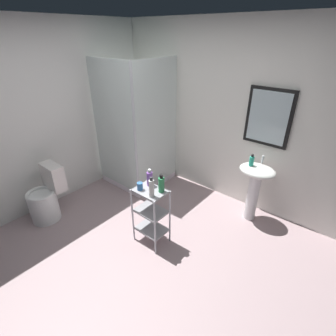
{
  "coord_description": "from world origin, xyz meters",
  "views": [
    {
      "loc": [
        1.61,
        -1.37,
        2.3
      ],
      "look_at": [
        -0.24,
        0.83,
        0.75
      ],
      "focal_mm": 27.18,
      "sensor_mm": 36.0,
      "label": 1
    }
  ],
  "objects_px": {
    "pedestal_sink": "(255,182)",
    "hand_soap_bottle": "(252,161)",
    "conditioner_bottle_purple": "(150,178)",
    "body_wash_bottle_green": "(161,184)",
    "toilet": "(46,198)",
    "rinse_cup": "(140,186)",
    "shower_stall": "(138,158)",
    "storage_cart": "(151,212)",
    "lotion_bottle_white": "(152,188)"
  },
  "relations": [
    {
      "from": "pedestal_sink",
      "to": "hand_soap_bottle",
      "type": "distance_m",
      "value": 0.31
    },
    {
      "from": "conditioner_bottle_purple",
      "to": "body_wash_bottle_green",
      "type": "distance_m",
      "value": 0.19
    },
    {
      "from": "toilet",
      "to": "rinse_cup",
      "type": "xyz_separation_m",
      "value": [
        1.31,
        0.52,
        0.47
      ]
    },
    {
      "from": "shower_stall",
      "to": "pedestal_sink",
      "type": "height_order",
      "value": "shower_stall"
    },
    {
      "from": "shower_stall",
      "to": "hand_soap_bottle",
      "type": "bearing_deg",
      "value": 8.85
    },
    {
      "from": "toilet",
      "to": "rinse_cup",
      "type": "distance_m",
      "value": 1.48
    },
    {
      "from": "pedestal_sink",
      "to": "body_wash_bottle_green",
      "type": "xyz_separation_m",
      "value": [
        -0.62,
        -1.14,
        0.25
      ]
    },
    {
      "from": "shower_stall",
      "to": "storage_cart",
      "type": "bearing_deg",
      "value": -38.06
    },
    {
      "from": "hand_soap_bottle",
      "to": "body_wash_bottle_green",
      "type": "bearing_deg",
      "value": -116.34
    },
    {
      "from": "storage_cart",
      "to": "hand_soap_bottle",
      "type": "xyz_separation_m",
      "value": [
        0.66,
        1.16,
        0.44
      ]
    },
    {
      "from": "hand_soap_bottle",
      "to": "body_wash_bottle_green",
      "type": "distance_m",
      "value": 1.23
    },
    {
      "from": "rinse_cup",
      "to": "body_wash_bottle_green",
      "type": "bearing_deg",
      "value": 30.67
    },
    {
      "from": "pedestal_sink",
      "to": "storage_cart",
      "type": "xyz_separation_m",
      "value": [
        -0.74,
        -1.2,
        -0.14
      ]
    },
    {
      "from": "hand_soap_bottle",
      "to": "rinse_cup",
      "type": "bearing_deg",
      "value": -121.64
    },
    {
      "from": "toilet",
      "to": "hand_soap_bottle",
      "type": "xyz_separation_m",
      "value": [
        2.06,
        1.74,
        0.56
      ]
    },
    {
      "from": "pedestal_sink",
      "to": "lotion_bottle_white",
      "type": "xyz_separation_m",
      "value": [
        -0.64,
        -1.27,
        0.27
      ]
    },
    {
      "from": "conditioner_bottle_purple",
      "to": "rinse_cup",
      "type": "xyz_separation_m",
      "value": [
        -0.02,
        -0.14,
        -0.05
      ]
    },
    {
      "from": "body_wash_bottle_green",
      "to": "lotion_bottle_white",
      "type": "bearing_deg",
      "value": -97.05
    },
    {
      "from": "storage_cart",
      "to": "lotion_bottle_white",
      "type": "height_order",
      "value": "lotion_bottle_white"
    },
    {
      "from": "shower_stall",
      "to": "rinse_cup",
      "type": "xyz_separation_m",
      "value": [
        1.03,
        -0.94,
        0.32
      ]
    },
    {
      "from": "storage_cart",
      "to": "rinse_cup",
      "type": "xyz_separation_m",
      "value": [
        -0.1,
        -0.06,
        0.35
      ]
    },
    {
      "from": "hand_soap_bottle",
      "to": "rinse_cup",
      "type": "xyz_separation_m",
      "value": [
        -0.75,
        -1.22,
        -0.09
      ]
    },
    {
      "from": "storage_cart",
      "to": "hand_soap_bottle",
      "type": "height_order",
      "value": "hand_soap_bottle"
    },
    {
      "from": "shower_stall",
      "to": "conditioner_bottle_purple",
      "type": "xyz_separation_m",
      "value": [
        1.05,
        -0.8,
        0.37
      ]
    },
    {
      "from": "toilet",
      "to": "lotion_bottle_white",
      "type": "relative_size",
      "value": 3.21
    },
    {
      "from": "storage_cart",
      "to": "conditioner_bottle_purple",
      "type": "relative_size",
      "value": 3.59
    },
    {
      "from": "storage_cart",
      "to": "rinse_cup",
      "type": "bearing_deg",
      "value": -147.81
    },
    {
      "from": "conditioner_bottle_purple",
      "to": "lotion_bottle_white",
      "type": "bearing_deg",
      "value": -41.52
    },
    {
      "from": "hand_soap_bottle",
      "to": "lotion_bottle_white",
      "type": "bearing_deg",
      "value": -114.41
    },
    {
      "from": "body_wash_bottle_green",
      "to": "rinse_cup",
      "type": "height_order",
      "value": "body_wash_bottle_green"
    },
    {
      "from": "shower_stall",
      "to": "body_wash_bottle_green",
      "type": "relative_size",
      "value": 9.3
    },
    {
      "from": "shower_stall",
      "to": "hand_soap_bottle",
      "type": "xyz_separation_m",
      "value": [
        1.79,
        0.28,
        0.41
      ]
    },
    {
      "from": "pedestal_sink",
      "to": "shower_stall",
      "type": "bearing_deg",
      "value": -170.42
    },
    {
      "from": "shower_stall",
      "to": "storage_cart",
      "type": "xyz_separation_m",
      "value": [
        1.13,
        -0.88,
        -0.03
      ]
    },
    {
      "from": "storage_cart",
      "to": "body_wash_bottle_green",
      "type": "bearing_deg",
      "value": 29.33
    },
    {
      "from": "toilet",
      "to": "hand_soap_bottle",
      "type": "distance_m",
      "value": 2.76
    },
    {
      "from": "conditioner_bottle_purple",
      "to": "lotion_bottle_white",
      "type": "xyz_separation_m",
      "value": [
        0.17,
        -0.15,
        0.02
      ]
    },
    {
      "from": "hand_soap_bottle",
      "to": "conditioner_bottle_purple",
      "type": "distance_m",
      "value": 1.31
    },
    {
      "from": "storage_cart",
      "to": "rinse_cup",
      "type": "relative_size",
      "value": 8.35
    },
    {
      "from": "toilet",
      "to": "body_wash_bottle_green",
      "type": "height_order",
      "value": "body_wash_bottle_green"
    },
    {
      "from": "body_wash_bottle_green",
      "to": "conditioner_bottle_purple",
      "type": "bearing_deg",
      "value": 175.38
    },
    {
      "from": "storage_cart",
      "to": "toilet",
      "type": "bearing_deg",
      "value": -157.63
    },
    {
      "from": "toilet",
      "to": "storage_cart",
      "type": "distance_m",
      "value": 1.53
    },
    {
      "from": "storage_cart",
      "to": "body_wash_bottle_green",
      "type": "relative_size",
      "value": 3.44
    },
    {
      "from": "shower_stall",
      "to": "rinse_cup",
      "type": "distance_m",
      "value": 1.44
    },
    {
      "from": "conditioner_bottle_purple",
      "to": "shower_stall",
      "type": "bearing_deg",
      "value": 142.59
    },
    {
      "from": "conditioner_bottle_purple",
      "to": "body_wash_bottle_green",
      "type": "relative_size",
      "value": 0.96
    },
    {
      "from": "hand_soap_bottle",
      "to": "body_wash_bottle_green",
      "type": "height_order",
      "value": "hand_soap_bottle"
    },
    {
      "from": "pedestal_sink",
      "to": "rinse_cup",
      "type": "distance_m",
      "value": 1.52
    },
    {
      "from": "pedestal_sink",
      "to": "conditioner_bottle_purple",
      "type": "xyz_separation_m",
      "value": [
        -0.81,
        -1.12,
        0.25
      ]
    }
  ]
}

